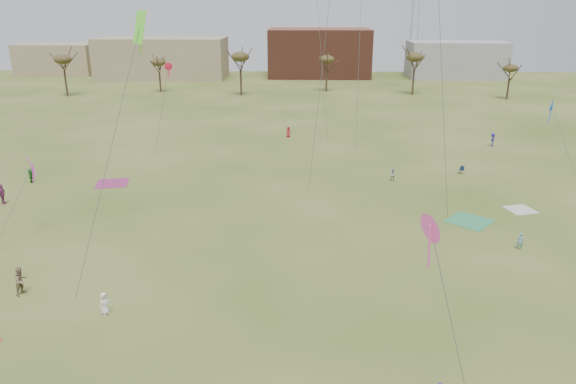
{
  "coord_description": "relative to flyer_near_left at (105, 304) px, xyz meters",
  "views": [
    {
      "loc": [
        1.07,
        -24.99,
        18.57
      ],
      "look_at": [
        0.0,
        12.0,
        5.5
      ],
      "focal_mm": 33.68,
      "sensor_mm": 36.0,
      "label": 1
    }
  ],
  "objects": [
    {
      "name": "flyer_near_left",
      "position": [
        0.0,
        0.0,
        0.0
      ],
      "size": [
        0.82,
        0.87,
        1.5
      ],
      "primitive_type": "imported",
      "rotation": [
        0.0,
        0.0,
        0.94
      ],
      "color": "white",
      "rests_on": "ground"
    },
    {
      "name": "building_tan_west",
      "position": [
        -53.74,
        117.85,
        3.25
      ],
      "size": [
        20.0,
        12.0,
        8.0
      ],
      "primitive_type": "cube",
      "color": "#937F60",
      "rests_on": "ground"
    },
    {
      "name": "spectator_mid_d",
      "position": [
        -16.77,
        19.18,
        0.24
      ],
      "size": [
        0.55,
        1.19,
        1.98
      ],
      "primitive_type": "imported",
      "rotation": [
        0.0,
        0.0,
        1.63
      ],
      "color": "#8D3B77",
      "rests_on": "ground"
    },
    {
      "name": "tree_line",
      "position": [
        8.42,
        74.97,
        6.34
      ],
      "size": [
        117.44,
        49.32,
        8.91
      ],
      "color": "#3A2B1E",
      "rests_on": "ground"
    },
    {
      "name": "camp_chair_right",
      "position": [
        30.4,
        30.31,
        -0.49
      ],
      "size": [
        0.74,
        0.74,
        0.87
      ],
      "rotation": [
        0.0,
        0.0,
        5.49
      ],
      "color": "#141F38",
      "rests_on": "ground"
    },
    {
      "name": "flyer_far_c",
      "position": [
        38.0,
        43.0,
        0.15
      ],
      "size": [
        0.88,
        1.27,
        1.8
      ],
      "primitive_type": "imported",
      "rotation": [
        0.0,
        0.0,
        4.52
      ],
      "color": "#272094",
      "rests_on": "ground"
    },
    {
      "name": "building_tan",
      "position": [
        -23.74,
        110.85,
        4.25
      ],
      "size": [
        32.0,
        14.0,
        10.0
      ],
      "primitive_type": "cube",
      "color": "#937F60",
      "rests_on": "ground"
    },
    {
      "name": "blanket_olive",
      "position": [
        27.3,
        16.04,
        -0.75
      ],
      "size": [
        4.81,
        4.81,
        0.03
      ],
      "primitive_type": "cube",
      "rotation": [
        0.0,
        0.0,
        2.43
      ],
      "color": "#34905E",
      "rests_on": "ground"
    },
    {
      "name": "flyer_far_b",
      "position": [
        10.17,
        47.36,
        0.02
      ],
      "size": [
        0.89,
        0.74,
        1.55
      ],
      "primitive_type": "imported",
      "rotation": [
        0.0,
        0.0,
        0.39
      ],
      "color": "#B01E2D",
      "rests_on": "ground"
    },
    {
      "name": "ground",
      "position": [
        11.26,
        -4.15,
        -0.75
      ],
      "size": [
        260.0,
        260.0,
        0.0
      ],
      "primitive_type": "plane",
      "color": "#39541A",
      "rests_on": "ground"
    },
    {
      "name": "flyer_far_a",
      "position": [
        -17.22,
        25.83,
        -0.0
      ],
      "size": [
        0.76,
        1.45,
        1.5
      ],
      "primitive_type": "imported",
      "rotation": [
        0.0,
        0.0,
        1.81
      ],
      "color": "#236822",
      "rests_on": "ground"
    },
    {
      "name": "building_brick",
      "position": [
        16.26,
        115.85,
        5.25
      ],
      "size": [
        26.0,
        16.0,
        12.0
      ],
      "primitive_type": "cube",
      "color": "brown",
      "rests_on": "ground"
    },
    {
      "name": "blanket_cream",
      "position": [
        32.93,
        18.99,
        -0.75
      ],
      "size": [
        2.96,
        2.96,
        0.03
      ],
      "primitive_type": "cube",
      "rotation": [
        0.0,
        0.0,
        0.26
      ],
      "color": "silver",
      "rests_on": "ground"
    },
    {
      "name": "spectator_mid_e",
      "position": [
        22.2,
        27.37,
        -0.0
      ],
      "size": [
        0.79,
        0.65,
        1.49
      ],
      "primitive_type": "imported",
      "rotation": [
        0.0,
        0.0,
        6.16
      ],
      "color": "#B8B8B8",
      "rests_on": "ground"
    },
    {
      "name": "blanket_plum",
      "position": [
        -8.33,
        25.7,
        -0.75
      ],
      "size": [
        3.91,
        3.91,
        0.03
      ],
      "primitive_type": "cube",
      "rotation": [
        0.0,
        0.0,
        1.79
      ],
      "color": "#942D67",
      "rests_on": "ground"
    },
    {
      "name": "kites_aloft",
      "position": [
        13.1,
        22.33,
        17.82
      ],
      "size": [
        50.04,
        52.65,
        24.07
      ],
      "color": "#5FE728",
      "rests_on": "ground"
    },
    {
      "name": "flyer_mid_c",
      "position": [
        29.57,
        10.31,
        -0.04
      ],
      "size": [
        0.61,
        0.51,
        1.42
      ],
      "primitive_type": "imported",
      "rotation": [
        0.0,
        0.0,
        2.76
      ],
      "color": "#6CA2B4",
      "rests_on": "ground"
    },
    {
      "name": "spectator_fore_b",
      "position": [
        -6.43,
        2.33,
        0.23
      ],
      "size": [
        1.05,
        1.16,
        1.96
      ],
      "primitive_type": "imported",
      "rotation": [
        0.0,
        0.0,
        1.18
      ],
      "color": "#856D54",
      "rests_on": "ground"
    },
    {
      "name": "building_grey",
      "position": [
        51.26,
        113.85,
        3.75
      ],
      "size": [
        24.0,
        12.0,
        9.0
      ],
      "primitive_type": "cube",
      "color": "gray",
      "rests_on": "ground"
    }
  ]
}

